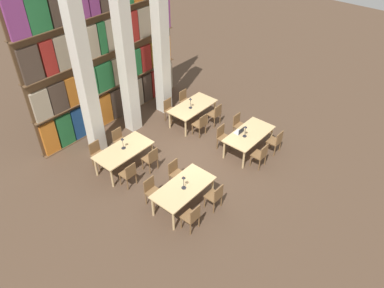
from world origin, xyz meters
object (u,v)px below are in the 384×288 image
object	(u,v)px
desk_lamp_1	(245,129)
pillar_left	(84,72)
chair_2	(215,196)
chair_12	(200,124)
desk_lamp_3	(190,101)
laptop	(239,132)
reading_table_2	(124,151)
pillar_right	(161,39)
chair_5	(223,137)
reading_table_0	(183,189)
desk_lamp_0	(184,180)
chair_14	(215,114)
chair_8	(129,174)
chair_10	(151,159)
chair_3	(176,173)
chair_13	(170,109)
pillar_center	(125,54)
chair_0	(192,217)
chair_1	(152,191)
chair_6	(276,141)
chair_9	(98,153)
chair_4	(260,155)
chair_7	(239,125)
reading_table_1	(249,135)
chair_15	(185,100)
reading_table_3	(193,107)

from	to	relation	value
desk_lamp_1	pillar_left	bearing A→B (deg)	127.20
pillar_left	chair_2	world-z (taller)	pillar_left
chair_12	desk_lamp_3	xyz separation A→B (m)	(0.29, 0.73, 0.55)
desk_lamp_1	desk_lamp_3	bearing A→B (deg)	86.38
laptop	reading_table_2	bearing A→B (deg)	-35.83
pillar_right	chair_5	xyz separation A→B (m)	(-0.49, -3.35, -2.51)
reading_table_0	desk_lamp_0	size ratio (longest dim) A/B	4.18
reading_table_0	chair_14	size ratio (longest dim) A/B	2.12
reading_table_0	chair_8	size ratio (longest dim) A/B	2.12
chair_2	chair_10	xyz separation A→B (m)	(-0.02, 2.61, 0.00)
chair_3	chair_13	bearing A→B (deg)	-133.76
pillar_center	reading_table_2	bearing A→B (deg)	-139.01
desk_lamp_0	chair_5	size ratio (longest dim) A/B	0.51
pillar_right	chair_8	xyz separation A→B (m)	(-3.92, -2.28, -2.51)
chair_10	desk_lamp_3	size ratio (longest dim) A/B	2.05
chair_5	chair_0	bearing A→B (deg)	23.90
chair_3	reading_table_2	world-z (taller)	chair_3
chair_1	chair_6	world-z (taller)	same
chair_0	chair_6	world-z (taller)	same
chair_6	chair_9	xyz separation A→B (m)	(-4.40, 4.13, 0.00)
chair_4	chair_13	world-z (taller)	same
chair_3	chair_14	bearing A→B (deg)	-162.04
reading_table_0	chair_4	bearing A→B (deg)	-14.27
desk_lamp_1	chair_8	size ratio (longest dim) A/B	0.48
pillar_right	desk_lamp_3	world-z (taller)	pillar_right
chair_2	laptop	world-z (taller)	laptop
laptop	reading_table_0	bearing A→B (deg)	5.30
chair_2	chair_12	world-z (taller)	same
desk_lamp_1	chair_3	bearing A→B (deg)	164.72
chair_4	chair_7	size ratio (longest dim) A/B	1.00
chair_4	chair_5	world-z (taller)	same
pillar_center	chair_13	bearing A→B (deg)	-29.46
reading_table_1	chair_12	xyz separation A→B (m)	(-0.37, 1.86, -0.18)
desk_lamp_0	chair_13	size ratio (longest dim) A/B	0.51
pillar_center	chair_9	bearing A→B (deg)	-161.48
chair_10	chair_14	distance (m)	3.44
pillar_left	reading_table_0	bearing A→B (deg)	-90.86
pillar_left	chair_7	xyz separation A→B (m)	(3.86, -3.35, -2.51)
chair_15	reading_table_1	bearing A→B (deg)	81.27
chair_4	chair_5	xyz separation A→B (m)	(0.00, 1.53, 0.00)
reading_table_3	chair_2	bearing A→B (deg)	-131.31
pillar_left	chair_9	xyz separation A→B (m)	(-0.54, -0.75, -2.51)
chair_6	laptop	world-z (taller)	laptop
reading_table_3	chair_6	bearing A→B (deg)	-82.82
reading_table_0	desk_lamp_3	size ratio (longest dim) A/B	4.36
chair_15	desk_lamp_3	distance (m)	1.14
chair_1	chair_10	world-z (taller)	same
reading_table_0	chair_9	xyz separation A→B (m)	(-0.48, 3.38, -0.18)
reading_table_1	chair_5	bearing A→B (deg)	120.35
desk_lamp_1	chair_10	size ratio (longest dim) A/B	0.48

